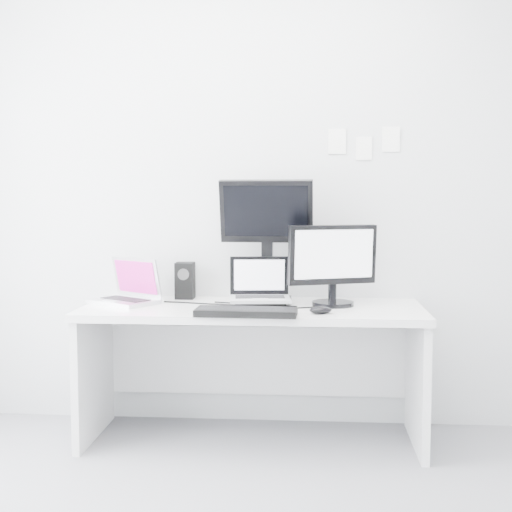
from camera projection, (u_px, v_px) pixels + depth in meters
name	position (u px, v px, depth m)	size (l,w,h in m)	color
back_wall	(258.00, 189.00, 4.07)	(3.60, 3.60, 0.00)	silver
desk	(253.00, 374.00, 3.81)	(1.80, 0.70, 0.73)	silver
macbook	(123.00, 280.00, 3.86)	(0.35, 0.26, 0.26)	silver
speaker	(185.00, 281.00, 4.05)	(0.10, 0.10, 0.21)	black
dell_laptop	(260.00, 281.00, 3.79)	(0.32, 0.25, 0.27)	#9EA0A5
rear_monitor	(267.00, 239.00, 3.92)	(0.51, 0.18, 0.69)	black
samsung_monitor	(333.00, 264.00, 3.78)	(0.49, 0.22, 0.45)	black
keyboard	(246.00, 312.00, 3.50)	(0.50, 0.18, 0.03)	black
mouse	(321.00, 310.00, 3.54)	(0.12, 0.07, 0.04)	black
wall_note_0	(337.00, 141.00, 4.01)	(0.10, 0.00, 0.14)	white
wall_note_1	(364.00, 148.00, 4.00)	(0.09, 0.00, 0.13)	white
wall_note_2	(391.00, 139.00, 3.98)	(0.10, 0.00, 0.14)	white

